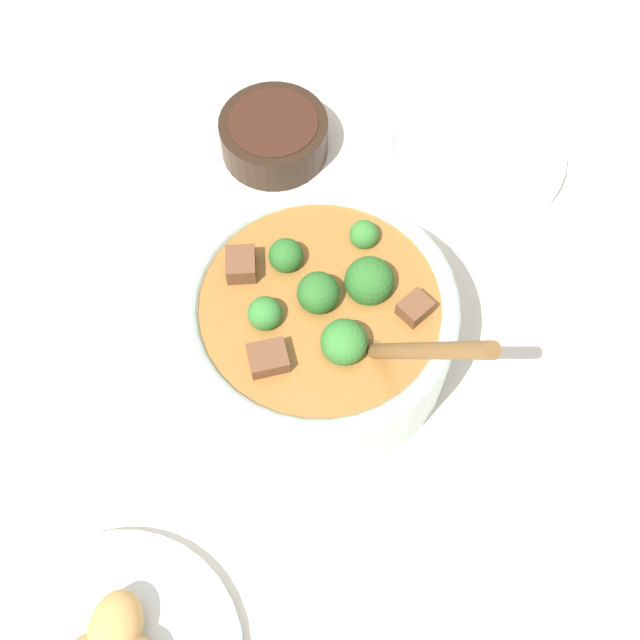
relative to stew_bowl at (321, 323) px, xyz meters
name	(u,v)px	position (x,y,z in m)	size (l,w,h in m)	color
ground_plane	(320,351)	(0.00, 0.00, -0.05)	(4.00, 4.00, 0.00)	silver
stew_bowl	(321,323)	(0.00, 0.00, 0.00)	(0.23, 0.25, 0.22)	#B2C6BC
condiment_bowl	(274,134)	(-0.02, -0.23, -0.03)	(0.11, 0.11, 0.04)	black
empty_plate	(473,152)	(-0.21, -0.17, -0.05)	(0.19, 0.19, 0.02)	white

